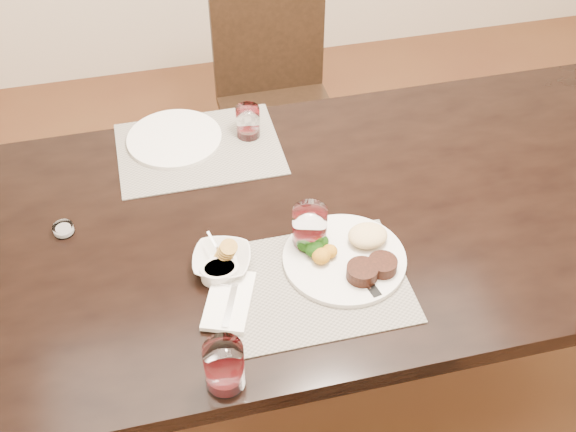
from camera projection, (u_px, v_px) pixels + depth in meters
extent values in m
plane|color=#4A2718|center=(339.00, 372.00, 2.41)|extent=(4.50, 4.50, 0.00)
cube|color=black|center=(352.00, 216.00, 1.90)|extent=(2.00, 1.00, 0.05)
cube|color=black|center=(31.00, 259.00, 2.30)|extent=(0.08, 0.08, 0.70)
cube|color=black|center=(554.00, 171.00, 2.61)|extent=(0.08, 0.08, 0.70)
cube|color=black|center=(280.00, 120.00, 2.70)|extent=(0.42, 0.42, 0.04)
cube|color=black|center=(245.00, 203.00, 2.70)|extent=(0.04, 0.04, 0.41)
cube|color=black|center=(337.00, 188.00, 2.76)|extent=(0.04, 0.04, 0.41)
cube|color=black|center=(228.00, 145.00, 2.95)|extent=(0.04, 0.04, 0.41)
cube|color=black|center=(313.00, 133.00, 3.01)|extent=(0.04, 0.04, 0.41)
cube|color=black|center=(268.00, 36.00, 2.66)|extent=(0.42, 0.04, 0.45)
cube|color=slate|center=(309.00, 285.00, 1.70)|extent=(0.46, 0.34, 0.00)
cube|color=slate|center=(199.00, 149.00, 2.06)|extent=(0.46, 0.34, 0.00)
cylinder|color=silver|center=(344.00, 259.00, 1.74)|extent=(0.30, 0.30, 0.01)
cylinder|color=black|center=(362.00, 272.00, 1.68)|extent=(0.07, 0.07, 0.03)
cylinder|color=black|center=(382.00, 265.00, 1.70)|extent=(0.07, 0.07, 0.03)
ellipsoid|color=tan|center=(368.00, 235.00, 1.76)|extent=(0.10, 0.08, 0.04)
ellipsoid|color=#17400C|center=(314.00, 249.00, 1.73)|extent=(0.05, 0.05, 0.04)
ellipsoid|color=#AF7216|center=(321.00, 256.00, 1.72)|extent=(0.04, 0.04, 0.04)
cube|color=white|center=(229.00, 301.00, 1.65)|extent=(0.16, 0.20, 0.01)
cube|color=white|center=(230.00, 305.00, 1.63)|extent=(0.06, 0.12, 0.01)
cube|color=white|center=(227.00, 278.00, 1.69)|extent=(0.04, 0.05, 0.00)
cube|color=white|center=(350.00, 244.00, 1.79)|extent=(0.05, 0.16, 0.00)
cube|color=black|center=(366.00, 281.00, 1.69)|extent=(0.04, 0.11, 0.01)
imported|color=silver|center=(222.00, 261.00, 1.73)|extent=(0.17, 0.17, 0.03)
cylinder|color=#AB7B35|center=(221.00, 254.00, 1.71)|extent=(0.04, 0.05, 0.04)
cylinder|color=silver|center=(220.00, 272.00, 1.70)|extent=(0.09, 0.09, 0.04)
cylinder|color=#0D3B0D|center=(220.00, 269.00, 1.69)|extent=(0.07, 0.07, 0.01)
cube|color=white|center=(215.00, 244.00, 1.72)|extent=(0.01, 0.06, 0.04)
cylinder|color=white|center=(310.00, 228.00, 1.75)|extent=(0.08, 0.08, 0.12)
cylinder|color=#340407|center=(309.00, 241.00, 1.78)|extent=(0.07, 0.07, 0.03)
cylinder|color=silver|center=(174.00, 138.00, 2.09)|extent=(0.27, 0.27, 0.01)
cylinder|color=white|center=(248.00, 122.00, 2.07)|extent=(0.07, 0.07, 0.09)
cylinder|color=#340407|center=(249.00, 132.00, 2.10)|extent=(0.06, 0.06, 0.02)
cylinder|color=white|center=(224.00, 366.00, 1.47)|extent=(0.08, 0.08, 0.12)
cylinder|color=#340407|center=(226.00, 378.00, 1.50)|extent=(0.07, 0.07, 0.03)
cylinder|color=white|center=(64.00, 229.00, 1.81)|extent=(0.05, 0.05, 0.02)
cylinder|color=silver|center=(64.00, 231.00, 1.82)|extent=(0.04, 0.04, 0.01)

